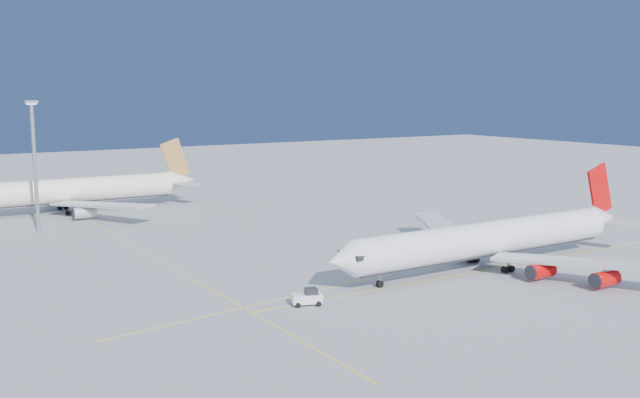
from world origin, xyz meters
The scene contains 6 objects.
ground centered at (0.00, 0.00, 0.00)m, with size 500.00×500.00×0.00m, color slate.
taxiway_lines centered at (-14.71, 6.34, 0.01)m, with size 118.86×140.00×0.02m.
airliner_virgin centered at (2.67, -13.14, 4.55)m, with size 60.99×54.97×15.09m.
airliner_etihad centered at (-41.32, 75.66, 4.92)m, with size 61.68×57.19×16.15m.
pushback_tug centered at (-32.34, -14.91, 1.01)m, with size 4.28×3.37×2.17m.
light_mast centered at (-51.98, 54.16, 15.14)m, with size 2.22×2.22×25.65m.
Camera 1 is at (-78.53, -90.96, 27.19)m, focal length 40.00 mm.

